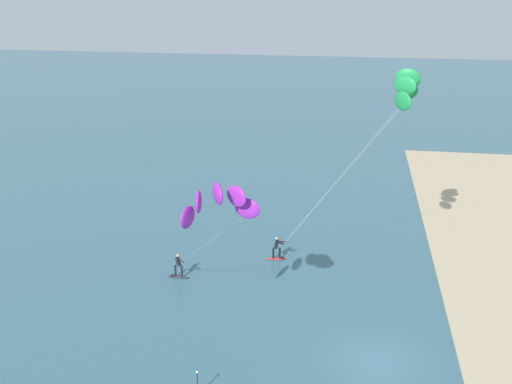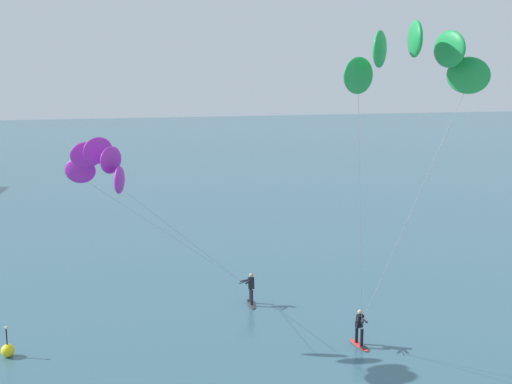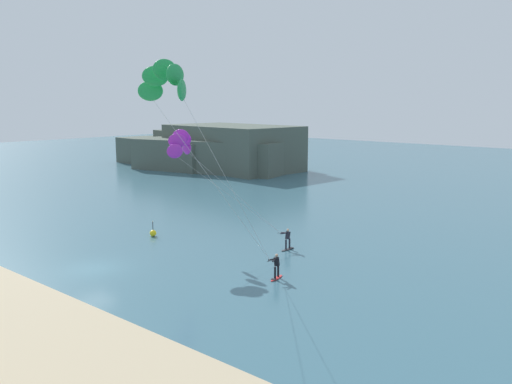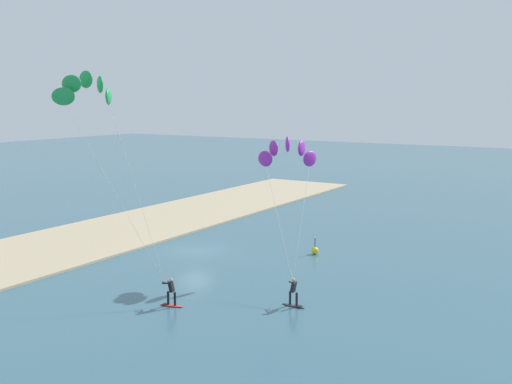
# 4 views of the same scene
# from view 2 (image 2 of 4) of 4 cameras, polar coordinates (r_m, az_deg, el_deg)

# --- Properties ---
(kitesurfer_nearshore) EXTENTS (8.95, 7.19, 9.31)m
(kitesurfer_nearshore) POSITION_cam_2_polar(r_m,az_deg,el_deg) (30.07, -11.81, 1.63)
(kitesurfer_nearshore) COLOR #333338
(kitesurfer_nearshore) RESTS_ON ground
(kitesurfer_mid_water) EXTENTS (4.46, 9.52, 13.66)m
(kitesurfer_mid_water) POSITION_cam_2_polar(r_m,az_deg,el_deg) (22.29, 12.30, 9.00)
(kitesurfer_mid_water) COLOR red
(kitesurfer_mid_water) RESTS_ON ground
(marker_buoy) EXTENTS (0.56, 0.56, 1.38)m
(marker_buoy) POSITION_cam_2_polar(r_m,az_deg,el_deg) (32.53, -19.37, -11.92)
(marker_buoy) COLOR yellow
(marker_buoy) RESTS_ON ground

